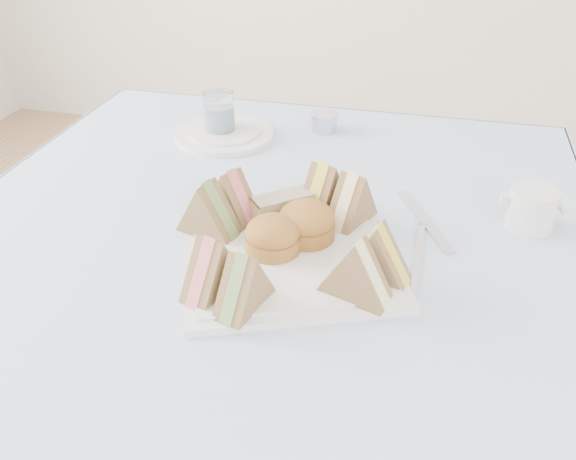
% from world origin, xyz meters
% --- Properties ---
extents(table, '(0.90, 0.90, 0.74)m').
position_xyz_m(table, '(0.00, 0.00, 0.37)').
color(table, brown).
rests_on(table, floor).
extents(tablecloth, '(1.02, 1.02, 0.01)m').
position_xyz_m(tablecloth, '(0.00, 0.00, 0.74)').
color(tablecloth, '#A7C1DF').
rests_on(tablecloth, table).
extents(serving_plate, '(0.39, 0.39, 0.01)m').
position_xyz_m(serving_plate, '(0.05, -0.10, 0.75)').
color(serving_plate, silver).
rests_on(serving_plate, tablecloth).
extents(sandwich_fl_a, '(0.07, 0.10, 0.08)m').
position_xyz_m(sandwich_fl_a, '(-0.02, -0.20, 0.80)').
color(sandwich_fl_a, brown).
rests_on(sandwich_fl_a, serving_plate).
extents(sandwich_fl_b, '(0.06, 0.10, 0.08)m').
position_xyz_m(sandwich_fl_b, '(0.03, -0.22, 0.80)').
color(sandwich_fl_b, brown).
rests_on(sandwich_fl_b, serving_plate).
extents(sandwich_fr_a, '(0.10, 0.06, 0.08)m').
position_xyz_m(sandwich_fr_a, '(0.18, -0.12, 0.80)').
color(sandwich_fr_a, brown).
rests_on(sandwich_fr_a, serving_plate).
extents(sandwich_fr_b, '(0.10, 0.07, 0.08)m').
position_xyz_m(sandwich_fr_b, '(0.16, -0.17, 0.80)').
color(sandwich_fr_b, brown).
rests_on(sandwich_fr_b, serving_plate).
extents(sandwich_bl_a, '(0.10, 0.07, 0.09)m').
position_xyz_m(sandwich_bl_a, '(-0.07, -0.07, 0.80)').
color(sandwich_bl_a, brown).
rests_on(sandwich_bl_a, serving_plate).
extents(sandwich_bl_b, '(0.10, 0.08, 0.08)m').
position_xyz_m(sandwich_bl_b, '(-0.05, -0.02, 0.80)').
color(sandwich_bl_b, brown).
rests_on(sandwich_bl_b, serving_plate).
extents(sandwich_br_a, '(0.08, 0.10, 0.08)m').
position_xyz_m(sandwich_br_a, '(0.13, 0.01, 0.80)').
color(sandwich_br_a, brown).
rests_on(sandwich_br_a, serving_plate).
extents(sandwich_br_b, '(0.07, 0.10, 0.08)m').
position_xyz_m(sandwich_br_b, '(0.08, 0.03, 0.80)').
color(sandwich_br_b, brown).
rests_on(sandwich_br_b, serving_plate).
extents(scone_left, '(0.11, 0.11, 0.05)m').
position_xyz_m(scone_left, '(0.03, -0.10, 0.78)').
color(scone_left, olive).
rests_on(scone_left, serving_plate).
extents(scone_right, '(0.12, 0.12, 0.06)m').
position_xyz_m(scone_right, '(0.07, -0.06, 0.79)').
color(scone_right, olive).
rests_on(scone_right, serving_plate).
extents(pastry_slice, '(0.09, 0.09, 0.04)m').
position_xyz_m(pastry_slice, '(0.03, -0.01, 0.78)').
color(pastry_slice, tan).
rests_on(pastry_slice, serving_plate).
extents(side_plate, '(0.27, 0.27, 0.01)m').
position_xyz_m(side_plate, '(-0.17, 0.29, 0.75)').
color(side_plate, silver).
rests_on(side_plate, tablecloth).
extents(water_glass, '(0.07, 0.07, 0.09)m').
position_xyz_m(water_glass, '(-0.18, 0.30, 0.79)').
color(water_glass, white).
rests_on(water_glass, tablecloth).
extents(tea_strainer, '(0.07, 0.07, 0.03)m').
position_xyz_m(tea_strainer, '(0.02, 0.37, 0.76)').
color(tea_strainer, silver).
rests_on(tea_strainer, tablecloth).
extents(knife, '(0.10, 0.18, 0.00)m').
position_xyz_m(knife, '(0.24, 0.06, 0.75)').
color(knife, silver).
rests_on(knife, tablecloth).
extents(fork, '(0.01, 0.19, 0.00)m').
position_xyz_m(fork, '(0.24, -0.06, 0.75)').
color(fork, silver).
rests_on(fork, tablecloth).
extents(creamer_jug, '(0.08, 0.08, 0.06)m').
position_xyz_m(creamer_jug, '(0.40, 0.08, 0.78)').
color(creamer_jug, silver).
rests_on(creamer_jug, tablecloth).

